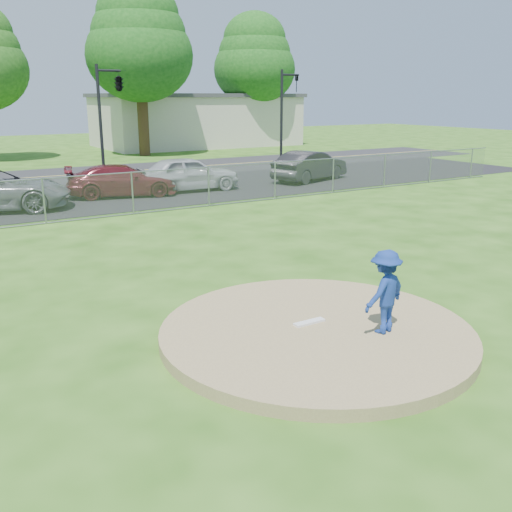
{
  "coord_description": "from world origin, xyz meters",
  "views": [
    {
      "loc": [
        -5.66,
        -7.27,
        4.04
      ],
      "look_at": [
        0.0,
        2.0,
        1.0
      ],
      "focal_mm": 40.0,
      "sensor_mm": 36.0,
      "label": 1
    }
  ],
  "objects_px": {
    "pitcher": "(385,292)",
    "parked_car_charcoal": "(310,166)",
    "tree_far_right": "(255,59)",
    "traffic_signal_center": "(117,85)",
    "parked_car_darkred": "(122,180)",
    "commercial_building": "(196,120)",
    "traffic_signal_right": "(285,108)",
    "tree_right": "(139,42)",
    "parked_car_pearl": "(188,174)"
  },
  "relations": [
    {
      "from": "parked_car_pearl",
      "to": "parked_car_charcoal",
      "type": "bearing_deg",
      "value": -88.97
    },
    {
      "from": "tree_far_right",
      "to": "tree_right",
      "type": "bearing_deg",
      "value": -164.74
    },
    {
      "from": "tree_far_right",
      "to": "pitcher",
      "type": "xyz_separation_m",
      "value": [
        -19.15,
        -35.73,
        -6.15
      ]
    },
    {
      "from": "pitcher",
      "to": "traffic_signal_center",
      "type": "bearing_deg",
      "value": -110.03
    },
    {
      "from": "commercial_building",
      "to": "parked_car_charcoal",
      "type": "xyz_separation_m",
      "value": [
        -4.57,
        -22.42,
        -1.42
      ]
    },
    {
      "from": "tree_far_right",
      "to": "parked_car_charcoal",
      "type": "bearing_deg",
      "value": -113.82
    },
    {
      "from": "traffic_signal_right",
      "to": "parked_car_pearl",
      "type": "xyz_separation_m",
      "value": [
        -9.33,
        -6.2,
        -2.59
      ]
    },
    {
      "from": "pitcher",
      "to": "parked_car_charcoal",
      "type": "distance_m",
      "value": 19.45
    },
    {
      "from": "parked_car_darkred",
      "to": "commercial_building",
      "type": "bearing_deg",
      "value": -18.63
    },
    {
      "from": "parked_car_charcoal",
      "to": "traffic_signal_center",
      "type": "bearing_deg",
      "value": 31.34
    },
    {
      "from": "commercial_building",
      "to": "pitcher",
      "type": "xyz_separation_m",
      "value": [
        -15.15,
        -38.73,
        -1.25
      ]
    },
    {
      "from": "traffic_signal_right",
      "to": "commercial_building",
      "type": "bearing_deg",
      "value": 83.71
    },
    {
      "from": "parked_car_darkred",
      "to": "parked_car_charcoal",
      "type": "height_order",
      "value": "parked_car_charcoal"
    },
    {
      "from": "tree_right",
      "to": "traffic_signal_right",
      "type": "xyz_separation_m",
      "value": [
        5.24,
        -10.0,
        -4.29
      ]
    },
    {
      "from": "tree_right",
      "to": "traffic_signal_right",
      "type": "bearing_deg",
      "value": -62.36
    },
    {
      "from": "commercial_building",
      "to": "parked_car_charcoal",
      "type": "relative_size",
      "value": 3.69
    },
    {
      "from": "traffic_signal_right",
      "to": "tree_right",
      "type": "bearing_deg",
      "value": 117.64
    },
    {
      "from": "tree_far_right",
      "to": "traffic_signal_center",
      "type": "bearing_deg",
      "value": -140.96
    },
    {
      "from": "parked_car_pearl",
      "to": "commercial_building",
      "type": "bearing_deg",
      "value": -23.59
    },
    {
      "from": "pitcher",
      "to": "traffic_signal_right",
      "type": "bearing_deg",
      "value": -132.71
    },
    {
      "from": "tree_far_right",
      "to": "traffic_signal_center",
      "type": "xyz_separation_m",
      "value": [
        -16.03,
        -13.0,
        -2.45
      ]
    },
    {
      "from": "tree_far_right",
      "to": "traffic_signal_right",
      "type": "height_order",
      "value": "tree_far_right"
    },
    {
      "from": "traffic_signal_right",
      "to": "parked_car_darkred",
      "type": "xyz_separation_m",
      "value": [
        -12.3,
        -6.06,
        -2.7
      ]
    },
    {
      "from": "parked_car_darkred",
      "to": "parked_car_charcoal",
      "type": "distance_m",
      "value": 9.49
    },
    {
      "from": "commercial_building",
      "to": "parked_car_darkred",
      "type": "height_order",
      "value": "commercial_building"
    },
    {
      "from": "traffic_signal_right",
      "to": "parked_car_darkred",
      "type": "bearing_deg",
      "value": -153.75
    },
    {
      "from": "commercial_building",
      "to": "traffic_signal_center",
      "type": "relative_size",
      "value": 2.93
    },
    {
      "from": "pitcher",
      "to": "parked_car_darkred",
      "type": "height_order",
      "value": "pitcher"
    },
    {
      "from": "parked_car_charcoal",
      "to": "parked_car_pearl",
      "type": "bearing_deg",
      "value": 70.13
    },
    {
      "from": "tree_right",
      "to": "pitcher",
      "type": "height_order",
      "value": "tree_right"
    },
    {
      "from": "parked_car_pearl",
      "to": "parked_car_charcoal",
      "type": "height_order",
      "value": "parked_car_pearl"
    },
    {
      "from": "pitcher",
      "to": "parked_car_charcoal",
      "type": "relative_size",
      "value": 0.32
    },
    {
      "from": "traffic_signal_right",
      "to": "parked_car_pearl",
      "type": "height_order",
      "value": "traffic_signal_right"
    },
    {
      "from": "tree_right",
      "to": "pitcher",
      "type": "bearing_deg",
      "value": -103.99
    },
    {
      "from": "commercial_building",
      "to": "tree_far_right",
      "type": "distance_m",
      "value": 7.0
    },
    {
      "from": "tree_right",
      "to": "traffic_signal_center",
      "type": "bearing_deg",
      "value": -116.71
    },
    {
      "from": "traffic_signal_center",
      "to": "traffic_signal_right",
      "type": "bearing_deg",
      "value": 0.0
    },
    {
      "from": "tree_right",
      "to": "parked_car_charcoal",
      "type": "distance_m",
      "value": 17.98
    },
    {
      "from": "commercial_building",
      "to": "parked_car_pearl",
      "type": "relative_size",
      "value": 3.66
    },
    {
      "from": "traffic_signal_center",
      "to": "pitcher",
      "type": "bearing_deg",
      "value": -97.82
    },
    {
      "from": "pitcher",
      "to": "parked_car_pearl",
      "type": "height_order",
      "value": "pitcher"
    },
    {
      "from": "traffic_signal_center",
      "to": "parked_car_charcoal",
      "type": "bearing_deg",
      "value": -40.72
    },
    {
      "from": "tree_right",
      "to": "parked_car_charcoal",
      "type": "relative_size",
      "value": 2.62
    },
    {
      "from": "tree_right",
      "to": "tree_far_right",
      "type": "distance_m",
      "value": 11.42
    },
    {
      "from": "pitcher",
      "to": "commercial_building",
      "type": "bearing_deg",
      "value": -123.57
    },
    {
      "from": "parked_car_charcoal",
      "to": "traffic_signal_right",
      "type": "bearing_deg",
      "value": -41.56
    },
    {
      "from": "commercial_building",
      "to": "pitcher",
      "type": "relative_size",
      "value": 11.49
    },
    {
      "from": "tree_right",
      "to": "parked_car_pearl",
      "type": "xyz_separation_m",
      "value": [
        -4.1,
        -16.2,
        -6.88
      ]
    },
    {
      "from": "tree_right",
      "to": "parked_car_charcoal",
      "type": "bearing_deg",
      "value": -81.59
    },
    {
      "from": "tree_right",
      "to": "traffic_signal_center",
      "type": "height_order",
      "value": "tree_right"
    }
  ]
}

